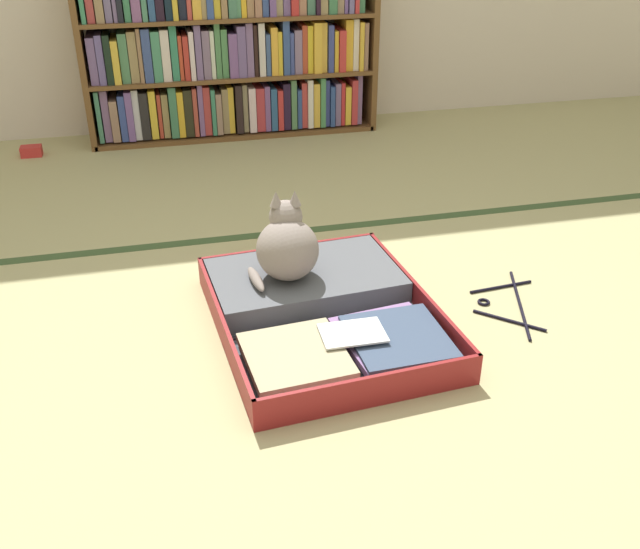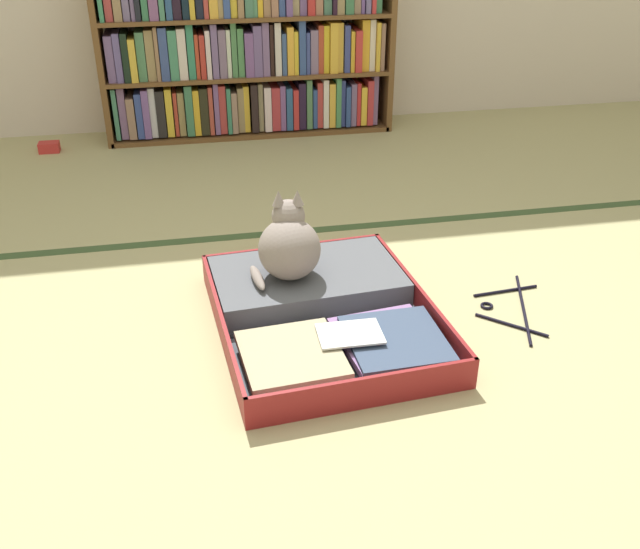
% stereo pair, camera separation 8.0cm
% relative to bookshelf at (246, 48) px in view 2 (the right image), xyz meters
% --- Properties ---
extents(ground_plane, '(10.00, 10.00, 0.00)m').
position_rel_bookshelf_xyz_m(ground_plane, '(-0.02, -2.24, -0.45)').
color(ground_plane, tan).
extents(tatami_border, '(4.80, 0.05, 0.00)m').
position_rel_bookshelf_xyz_m(tatami_border, '(-0.02, -1.31, -0.45)').
color(tatami_border, '#3A532E').
rests_on(tatami_border, ground_plane).
extents(bookshelf, '(1.51, 0.28, 0.92)m').
position_rel_bookshelf_xyz_m(bookshelf, '(0.00, 0.00, 0.00)').
color(bookshelf, brown).
rests_on(bookshelf, ground_plane).
extents(open_suitcase, '(0.69, 0.84, 0.10)m').
position_rel_bookshelf_xyz_m(open_suitcase, '(0.00, -1.96, -0.41)').
color(open_suitcase, maroon).
rests_on(open_suitcase, ground_plane).
extents(black_cat, '(0.24, 0.23, 0.28)m').
position_rel_bookshelf_xyz_m(black_cat, '(-0.07, -1.82, -0.25)').
color(black_cat, gray).
rests_on(black_cat, open_suitcase).
extents(clothes_hanger, '(0.27, 0.40, 0.01)m').
position_rel_bookshelf_xyz_m(clothes_hanger, '(0.62, -2.01, -0.44)').
color(clothes_hanger, black).
rests_on(clothes_hanger, ground_plane).
extents(small_red_pouch, '(0.10, 0.07, 0.05)m').
position_rel_bookshelf_xyz_m(small_red_pouch, '(-1.04, -0.13, -0.42)').
color(small_red_pouch, red).
rests_on(small_red_pouch, ground_plane).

